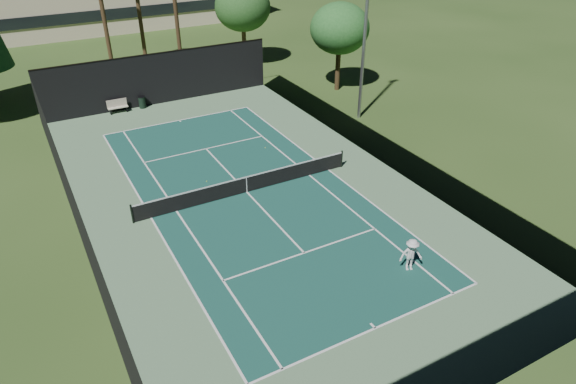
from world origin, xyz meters
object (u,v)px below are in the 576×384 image
trash_bin (142,102)px  player (411,255)px  tennis_ball_d (160,185)px  tennis_net (247,184)px  tennis_ball_c (265,148)px  tennis_ball_b (207,181)px  park_bench (117,106)px

trash_bin → player: bearing=-78.4°
player → tennis_ball_d: size_ratio=25.95×
tennis_net → tennis_ball_c: tennis_net is taller
trash_bin → tennis_net: bearing=-83.9°
trash_bin → tennis_ball_c: bearing=-65.0°
player → tennis_ball_b: player is taller
player → tennis_net: bearing=131.9°
tennis_ball_c → park_bench: park_bench is taller
tennis_net → player: 10.33m
tennis_ball_b → park_bench: (-2.02, 13.41, 0.51)m
tennis_ball_c → tennis_ball_d: 7.71m
tennis_ball_b → trash_bin: size_ratio=0.07×
player → trash_bin: 25.93m
tennis_ball_b → park_bench: 13.57m
player → tennis_ball_d: player is taller
tennis_net → tennis_ball_b: 2.77m
tennis_ball_d → trash_bin: 12.76m
tennis_ball_b → tennis_ball_d: bearing=159.5°
tennis_ball_b → tennis_ball_d: (-2.53, 0.95, -0.00)m
player → tennis_ball_b: (-5.10, 11.93, -0.78)m
tennis_net → park_bench: 16.05m
tennis_ball_c → tennis_ball_d: size_ratio=0.98×
tennis_ball_c → trash_bin: bearing=115.0°
tennis_ball_b → trash_bin: (-0.13, 13.46, 0.44)m
tennis_ball_d → park_bench: size_ratio=0.04×
park_bench → tennis_ball_b: bearing=-81.4°
tennis_net → tennis_ball_d: size_ratio=206.71×
park_bench → tennis_net: bearing=-77.1°
tennis_ball_b → tennis_ball_c: size_ratio=1.11×
tennis_net → tennis_ball_b: (-1.55, 2.24, -0.52)m
tennis_net → tennis_ball_d: 5.20m
tennis_ball_d → player: bearing=-59.3°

